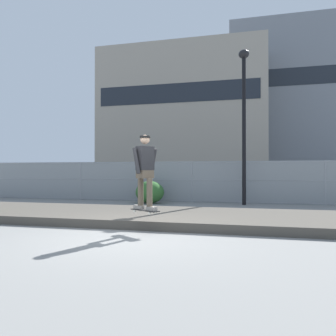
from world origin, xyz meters
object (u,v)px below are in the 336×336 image
Objects in this scene: skater at (145,167)px; street_lamp at (244,108)px; skateboard at (145,210)px; parked_car_near at (145,181)px; shrub_left at (150,192)px; parked_car_mid at (262,182)px.

street_lamp reaches higher than skater.
parked_car_near is (-3.36, 10.53, 0.32)m from skateboard.
skateboard is 6.73m from shrub_left.
parked_car_near and parked_car_mid have the same top height.
shrub_left is (-4.00, -0.31, -3.57)m from street_lamp.
parked_car_mid is (6.42, -0.21, 0.00)m from parked_car_near.
skater is 11.07m from parked_car_near.
skater is at bearing -107.67° from street_lamp.
skateboard is 0.12× the size of street_lamp.
parked_car_mid reaches higher than shrub_left.
street_lamp is 1.45× the size of parked_car_near.
parked_car_mid is (3.06, 10.31, -0.65)m from skater.
parked_car_near is 3.54× the size of shrub_left.
shrub_left is at bearing 105.88° from skater.
skater is 6.81m from shrub_left.
skateboard is 7.95m from street_lamp.
street_lamp is at bearing -104.29° from parked_car_mid.
skateboard is 0.17× the size of parked_car_mid.
skater is 1.34× the size of shrub_left.
skater reaches higher than shrub_left.
skater is at bearing -106.53° from parked_car_mid.
street_lamp is 1.42× the size of parked_car_mid.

